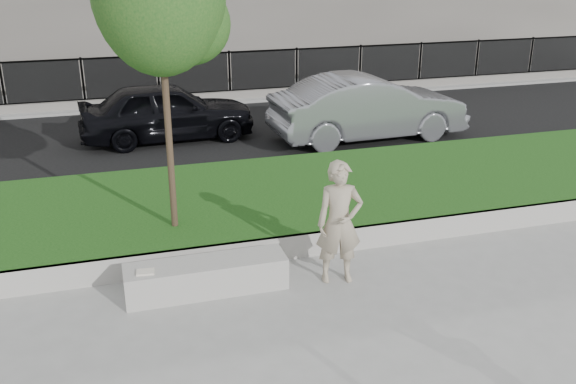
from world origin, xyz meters
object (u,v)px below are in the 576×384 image
object	(u,v)px
stone_bench	(206,276)
book	(145,272)
car_dark	(167,111)
car_silver	(368,107)
man	(339,223)

from	to	relation	value
stone_bench	book	world-z (taller)	book
car_dark	car_silver	world-z (taller)	car_silver
stone_bench	car_dark	xyz separation A→B (m)	(0.37, 7.80, 0.54)
car_dark	car_silver	bearing A→B (deg)	-108.35
book	car_silver	bearing A→B (deg)	53.43
stone_bench	car_silver	world-z (taller)	car_silver
stone_bench	car_dark	size ratio (longest dim) A/B	0.53
book	car_silver	distance (m)	8.95
stone_bench	man	world-z (taller)	man
stone_bench	book	distance (m)	0.89
man	book	distance (m)	2.82
man	car_dark	xyz separation A→B (m)	(-1.56, 8.02, -0.15)
car_dark	car_silver	xyz separation A→B (m)	(4.87, -1.35, 0.08)
stone_bench	man	size ratio (longest dim) A/B	1.25
book	car_dark	distance (m)	7.99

